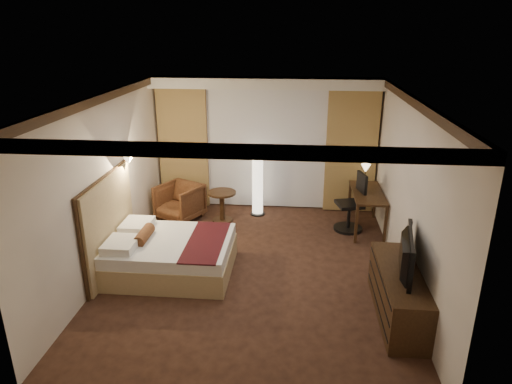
# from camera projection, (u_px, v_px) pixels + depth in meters

# --- Properties ---
(floor) EXTENTS (4.50, 5.50, 0.01)m
(floor) POSITION_uv_depth(u_px,v_px,m) (254.00, 269.00, 7.22)
(floor) COLOR black
(floor) RESTS_ON ground
(ceiling) EXTENTS (4.50, 5.50, 0.01)m
(ceiling) POSITION_uv_depth(u_px,v_px,m) (253.00, 97.00, 6.30)
(ceiling) COLOR white
(ceiling) RESTS_ON back_wall
(back_wall) EXTENTS (4.50, 0.02, 2.70)m
(back_wall) POSITION_uv_depth(u_px,v_px,m) (267.00, 144.00, 9.33)
(back_wall) COLOR beige
(back_wall) RESTS_ON floor
(left_wall) EXTENTS (0.02, 5.50, 2.70)m
(left_wall) POSITION_uv_depth(u_px,v_px,m) (107.00, 184.00, 6.95)
(left_wall) COLOR beige
(left_wall) RESTS_ON floor
(right_wall) EXTENTS (0.02, 5.50, 2.70)m
(right_wall) POSITION_uv_depth(u_px,v_px,m) (409.00, 193.00, 6.56)
(right_wall) COLOR beige
(right_wall) RESTS_ON floor
(crown_molding) EXTENTS (4.50, 5.50, 0.12)m
(crown_molding) POSITION_uv_depth(u_px,v_px,m) (253.00, 101.00, 6.32)
(crown_molding) COLOR black
(crown_molding) RESTS_ON ceiling
(soffit) EXTENTS (4.50, 0.50, 0.20)m
(soffit) POSITION_uv_depth(u_px,v_px,m) (266.00, 83.00, 8.67)
(soffit) COLOR white
(soffit) RESTS_ON ceiling
(curtain_sheer) EXTENTS (2.48, 0.04, 2.45)m
(curtain_sheer) POSITION_uv_depth(u_px,v_px,m) (266.00, 149.00, 9.29)
(curtain_sheer) COLOR silver
(curtain_sheer) RESTS_ON back_wall
(curtain_left_drape) EXTENTS (1.00, 0.14, 2.45)m
(curtain_left_drape) POSITION_uv_depth(u_px,v_px,m) (184.00, 148.00, 9.38)
(curtain_left_drape) COLOR #A48D4B
(curtain_left_drape) RESTS_ON back_wall
(curtain_right_drape) EXTENTS (1.00, 0.14, 2.45)m
(curtain_right_drape) POSITION_uv_depth(u_px,v_px,m) (351.00, 152.00, 9.09)
(curtain_right_drape) COLOR #A48D4B
(curtain_right_drape) RESTS_ON back_wall
(wall_sconce) EXTENTS (0.24, 0.24, 0.24)m
(wall_sconce) POSITION_uv_depth(u_px,v_px,m) (128.00, 158.00, 7.34)
(wall_sconce) COLOR white
(wall_sconce) RESTS_ON left_wall
(bed) EXTENTS (1.85, 1.45, 0.54)m
(bed) POSITION_uv_depth(u_px,v_px,m) (171.00, 256.00, 7.06)
(bed) COLOR white
(bed) RESTS_ON floor
(headboard) EXTENTS (0.12, 1.75, 1.50)m
(headboard) POSITION_uv_depth(u_px,v_px,m) (110.00, 225.00, 6.97)
(headboard) COLOR tan
(headboard) RESTS_ON floor
(armchair) EXTENTS (1.00, 0.98, 0.78)m
(armchair) POSITION_uv_depth(u_px,v_px,m) (180.00, 200.00, 8.98)
(armchair) COLOR #442614
(armchair) RESTS_ON floor
(side_table) EXTENTS (0.55, 0.55, 0.61)m
(side_table) POSITION_uv_depth(u_px,v_px,m) (222.00, 206.00, 8.90)
(side_table) COLOR black
(side_table) RESTS_ON floor
(floor_lamp) EXTENTS (0.29, 0.29, 1.37)m
(floor_lamp) POSITION_uv_depth(u_px,v_px,m) (258.00, 182.00, 9.08)
(floor_lamp) COLOR white
(floor_lamp) RESTS_ON floor
(desk) EXTENTS (0.55, 1.30, 0.75)m
(desk) POSITION_uv_depth(u_px,v_px,m) (366.00, 211.00, 8.50)
(desk) COLOR black
(desk) RESTS_ON floor
(desk_lamp) EXTENTS (0.18, 0.18, 0.34)m
(desk_lamp) POSITION_uv_depth(u_px,v_px,m) (365.00, 175.00, 8.78)
(desk_lamp) COLOR #FFD899
(desk_lamp) RESTS_ON desk
(office_chair) EXTENTS (0.65, 0.65, 1.11)m
(office_chair) POSITION_uv_depth(u_px,v_px,m) (350.00, 202.00, 8.42)
(office_chair) COLOR black
(office_chair) RESTS_ON floor
(dresser) EXTENTS (0.50, 1.69, 0.66)m
(dresser) POSITION_uv_depth(u_px,v_px,m) (398.00, 294.00, 5.95)
(dresser) COLOR black
(dresser) RESTS_ON floor
(television) EXTENTS (0.77, 1.12, 0.13)m
(television) POSITION_uv_depth(u_px,v_px,m) (401.00, 251.00, 5.74)
(television) COLOR black
(television) RESTS_ON dresser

